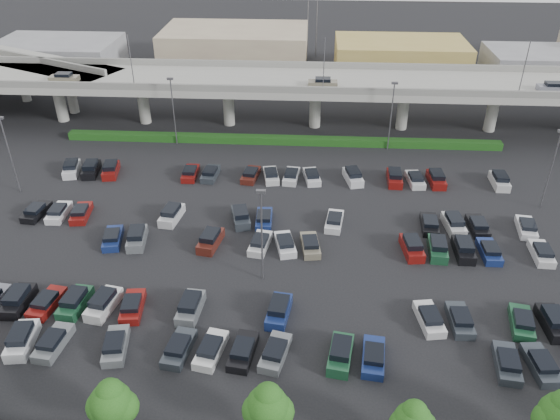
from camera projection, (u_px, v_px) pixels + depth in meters
name	position (u px, v px, depth m)	size (l,w,h in m)	color
ground	(269.00, 234.00, 62.25)	(280.00, 280.00, 0.00)	black
overpass	(283.00, 84.00, 85.86)	(150.00, 13.00, 15.80)	gray
hedge	(282.00, 140.00, 83.26)	(66.00, 1.60, 1.10)	#134113
tree_row	(249.00, 406.00, 37.79)	(65.07, 3.66, 5.94)	#332316
parked_cars	(260.00, 251.00, 58.35)	(62.91, 36.69, 1.67)	#5C6064
light_poles	(233.00, 177.00, 60.92)	(66.90, 48.38, 10.30)	#525157
distant_buildings	(352.00, 54.00, 112.31)	(138.00, 24.00, 9.00)	gray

